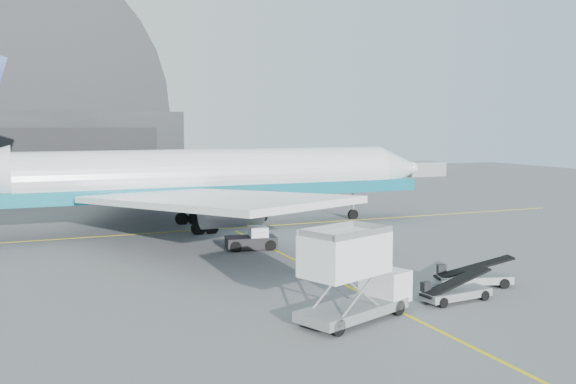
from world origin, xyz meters
name	(u,v)px	position (x,y,z in m)	size (l,w,h in m)	color
ground	(316,271)	(0.00, 0.00, 0.00)	(200.00, 200.00, 0.00)	#565659
taxi_lines	(255,240)	(0.00, 12.67, 0.01)	(80.00, 42.12, 0.02)	gold
distant_bldg_a	(335,177)	(38.00, 72.00, 0.00)	(14.00, 8.00, 4.00)	black
distant_bldg_b	(420,176)	(55.00, 68.00, 0.00)	(8.00, 6.00, 2.80)	gray
airliner	(195,178)	(-3.20, 20.94, 5.03)	(51.27, 49.72, 17.99)	white
catering_truck	(352,276)	(-3.15, -11.14, 2.35)	(7.21, 4.79, 4.65)	gray
pushback_tug	(252,240)	(-1.44, 9.21, 0.70)	(4.36, 2.96, 1.87)	black
belt_loader_a	(455,292)	(4.08, -10.17, 0.54)	(4.70, 2.01, 1.76)	gray
belt_loader_b	(473,277)	(7.28, -7.76, 0.58)	(5.04, 2.82, 1.89)	gray
traffic_cone	(363,274)	(2.09, -2.99, 0.24)	(0.34, 0.34, 0.50)	#FF6108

